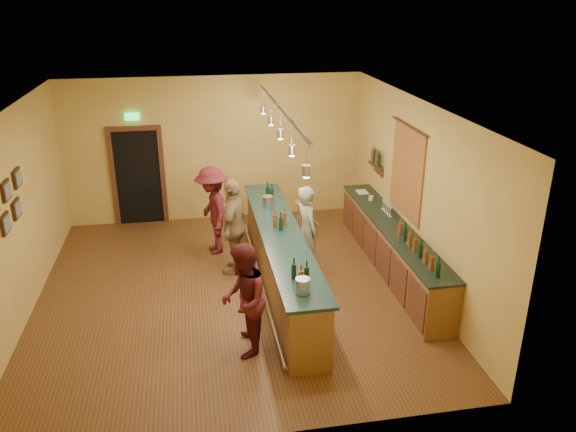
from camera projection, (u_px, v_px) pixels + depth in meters
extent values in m
plane|color=#4F3616|center=(231.00, 291.00, 9.77)|extent=(7.00, 7.00, 0.00)
cube|color=silver|center=(223.00, 107.00, 8.57)|extent=(6.50, 7.00, 0.02)
cube|color=#BA9745|center=(215.00, 149.00, 12.37)|extent=(6.50, 0.02, 3.20)
cube|color=#BA9745|center=(252.00, 320.00, 5.97)|extent=(6.50, 0.02, 3.20)
cube|color=#BA9745|center=(16.00, 218.00, 8.64)|extent=(0.02, 7.00, 3.20)
cube|color=#BA9745|center=(415.00, 193.00, 9.70)|extent=(0.02, 7.00, 3.20)
cube|color=black|center=(139.00, 178.00, 12.28)|extent=(0.95, 0.06, 2.10)
cube|color=#4F2917|center=(114.00, 179.00, 12.17)|extent=(0.10, 0.08, 2.10)
cube|color=#4F2917|center=(163.00, 177.00, 12.34)|extent=(0.10, 0.08, 2.10)
cube|color=#4F2917|center=(133.00, 128.00, 11.85)|extent=(1.15, 0.08, 0.10)
cube|color=#19E54C|center=(132.00, 117.00, 11.75)|extent=(0.30, 0.04, 0.15)
cube|color=maroon|center=(407.00, 173.00, 9.97)|extent=(0.03, 1.40, 1.60)
cube|color=#4F2917|center=(375.00, 165.00, 11.44)|extent=(0.16, 0.55, 0.03)
cube|color=#4F2917|center=(378.00, 169.00, 11.49)|extent=(0.03, 0.55, 0.18)
cube|color=brown|center=(391.00, 250.00, 10.27)|extent=(0.55, 4.50, 0.90)
cube|color=black|center=(393.00, 226.00, 10.09)|extent=(0.60, 4.55, 0.04)
cylinder|color=silver|center=(371.00, 198.00, 11.25)|extent=(0.09, 0.09, 0.09)
cube|color=silver|center=(362.00, 192.00, 11.72)|extent=(0.22, 0.30, 0.01)
cube|color=brown|center=(281.00, 261.00, 9.73)|extent=(0.60, 5.00, 1.00)
cube|color=#18312D|center=(281.00, 233.00, 9.53)|extent=(0.70, 5.10, 0.05)
cylinder|color=silver|center=(261.00, 280.00, 9.80)|extent=(0.05, 5.00, 0.05)
cylinder|color=silver|center=(303.00, 286.00, 7.55)|extent=(0.20, 0.20, 0.22)
cylinder|color=silver|center=(268.00, 202.00, 10.57)|extent=(0.20, 0.20, 0.22)
cube|color=silver|center=(280.00, 109.00, 8.74)|extent=(0.06, 4.60, 0.05)
cylinder|color=silver|center=(306.00, 155.00, 6.98)|extent=(0.01, 0.01, 0.35)
cylinder|color=#A5A5AD|center=(306.00, 171.00, 7.06)|extent=(0.11, 0.11, 0.14)
cylinder|color=#FFEABF|center=(306.00, 177.00, 7.09)|extent=(0.08, 0.08, 0.02)
cylinder|color=silver|center=(292.00, 136.00, 7.90)|extent=(0.01, 0.01, 0.35)
cylinder|color=#A5A5AD|center=(292.00, 150.00, 7.97)|extent=(0.11, 0.11, 0.14)
cylinder|color=#FFEABF|center=(292.00, 155.00, 8.00)|extent=(0.08, 0.08, 0.02)
cylinder|color=silver|center=(280.00, 121.00, 8.81)|extent=(0.01, 0.01, 0.35)
cylinder|color=#A5A5AD|center=(280.00, 134.00, 8.89)|extent=(0.11, 0.11, 0.14)
cylinder|color=#FFEABF|center=(280.00, 139.00, 8.91)|extent=(0.08, 0.08, 0.02)
cylinder|color=silver|center=(271.00, 109.00, 9.72)|extent=(0.01, 0.01, 0.35)
cylinder|color=#A5A5AD|center=(271.00, 120.00, 9.80)|extent=(0.11, 0.11, 0.14)
cylinder|color=#FFEABF|center=(271.00, 125.00, 9.83)|extent=(0.08, 0.08, 0.02)
cylinder|color=silver|center=(263.00, 99.00, 10.64)|extent=(0.01, 0.01, 0.35)
cylinder|color=#A5A5AD|center=(263.00, 109.00, 10.71)|extent=(0.11, 0.11, 0.14)
cylinder|color=#FFEABF|center=(263.00, 113.00, 10.74)|extent=(0.08, 0.08, 0.02)
imported|color=gray|center=(307.00, 231.00, 10.07)|extent=(0.52, 0.69, 1.70)
imported|color=#59191E|center=(244.00, 300.00, 7.83)|extent=(0.75, 0.90, 1.67)
imported|color=#997A51|center=(234.00, 226.00, 10.15)|extent=(0.78, 1.13, 1.78)
imported|color=#59191E|center=(213.00, 211.00, 10.92)|extent=(0.84, 1.23, 1.75)
cylinder|color=#986144|center=(303.00, 203.00, 11.79)|extent=(0.35, 0.35, 0.04)
cylinder|color=#986144|center=(309.00, 219.00, 11.95)|extent=(0.04, 0.04, 0.68)
cylinder|color=#986144|center=(298.00, 217.00, 12.02)|extent=(0.04, 0.04, 0.68)
cylinder|color=#986144|center=(301.00, 221.00, 11.81)|extent=(0.04, 0.04, 0.68)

